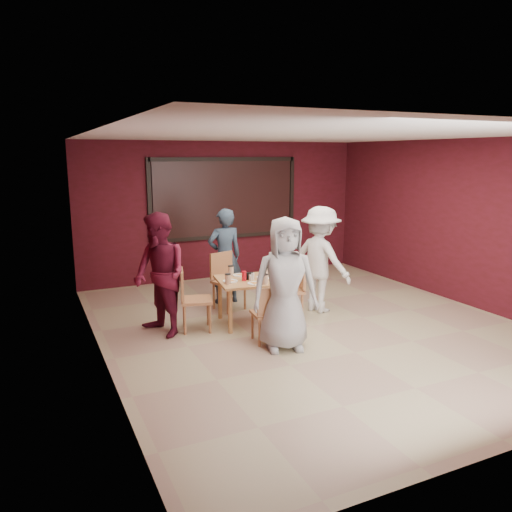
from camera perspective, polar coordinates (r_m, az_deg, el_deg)
name	(u,v)px	position (r m, az deg, el deg)	size (l,w,h in m)	color
floor	(311,326)	(7.61, 6.25, -7.98)	(7.00, 7.00, 0.00)	tan
window_blinds	(225,198)	(10.32, -3.54, 6.60)	(3.00, 0.02, 1.50)	black
dining_table	(247,284)	(7.52, -1.00, -3.27)	(1.00, 1.00, 0.84)	#C27A4F
chair_front	(269,311)	(6.78, 1.45, -6.30)	(0.43, 0.43, 0.81)	#AA6842
chair_back	(226,277)	(8.30, -3.44, -2.46)	(0.57, 0.57, 0.94)	#AA6842
chair_left	(191,296)	(7.31, -7.45, -4.57)	(0.54, 0.54, 0.91)	#AA6842
chair_right	(293,286)	(7.80, 4.28, -3.41)	(0.56, 0.56, 0.93)	#AA6842
diner_front	(285,284)	(6.50, 3.33, -3.22)	(0.86, 0.56, 1.76)	#A3A3A3
diner_back	(225,256)	(8.58, -3.60, 0.00)	(0.60, 0.39, 1.64)	#2E3F52
diner_left	(160,275)	(7.11, -10.92, -2.15)	(0.85, 0.66, 1.75)	maroon
diner_right	(320,260)	(8.14, 7.37, -0.41)	(1.11, 0.64, 1.72)	silver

